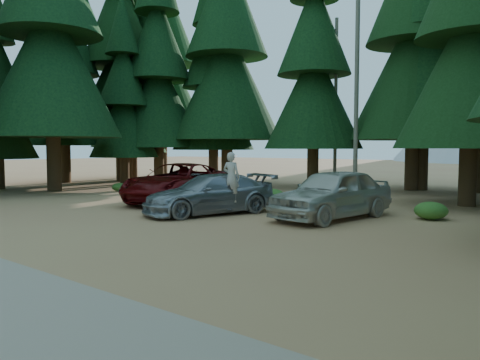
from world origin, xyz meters
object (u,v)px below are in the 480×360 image
at_px(silver_minivan_center, 210,194).
at_px(log_right, 311,199).
at_px(silver_minivan_right, 332,194).
at_px(log_left, 284,197).
at_px(log_mid, 263,196).
at_px(frisbee_player, 231,177).
at_px(red_pickup, 178,183).

xyz_separation_m(silver_minivan_center, log_right, (1.23, 5.20, -0.55)).
relative_size(silver_minivan_right, log_left, 1.22).
bearing_deg(log_mid, frisbee_player, -45.71).
xyz_separation_m(log_left, log_mid, (-1.18, -0.04, -0.01)).
distance_m(log_left, log_mid, 1.18).
bearing_deg(log_right, log_left, 147.73).
bearing_deg(red_pickup, log_mid, 39.30).
relative_size(frisbee_player, log_mid, 0.55).
bearing_deg(log_right, red_pickup, -175.01).
bearing_deg(silver_minivan_center, red_pickup, 172.17).
relative_size(silver_minivan_center, log_mid, 1.53).
height_order(silver_minivan_center, log_right, silver_minivan_center).
distance_m(frisbee_player, log_mid, 5.61).
distance_m(silver_minivan_center, log_mid, 5.43).
distance_m(silver_minivan_center, frisbee_player, 1.09).
relative_size(log_left, log_mid, 1.26).
height_order(silver_minivan_center, log_left, silver_minivan_center).
bearing_deg(silver_minivan_center, log_mid, 124.30).
bearing_deg(silver_minivan_right, log_left, 149.46).
xyz_separation_m(silver_minivan_center, log_mid, (-1.36, 5.23, -0.59)).
xyz_separation_m(red_pickup, frisbee_player, (4.46, -1.66, 0.51)).
bearing_deg(log_left, silver_minivan_center, -103.28).
relative_size(silver_minivan_right, log_right, 0.92).
bearing_deg(silver_minivan_right, log_mid, 156.47).
bearing_deg(log_right, silver_minivan_right, -80.10).
xyz_separation_m(silver_minivan_right, frisbee_player, (-3.21, -1.52, 0.52)).
bearing_deg(frisbee_player, log_right, -104.93).
height_order(frisbee_player, log_right, frisbee_player).
height_order(red_pickup, frisbee_player, frisbee_player).
bearing_deg(red_pickup, log_left, 27.92).
distance_m(red_pickup, silver_minivan_center, 4.08).
xyz_separation_m(log_mid, log_right, (2.59, -0.03, 0.04)).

